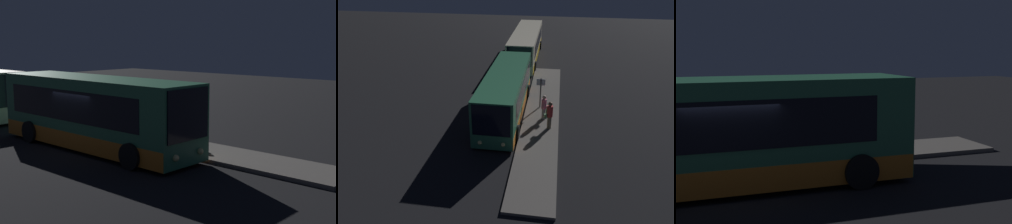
% 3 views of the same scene
% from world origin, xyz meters
% --- Properties ---
extents(ground, '(80.00, 80.00, 0.00)m').
position_xyz_m(ground, '(0.00, 0.00, 0.00)').
color(ground, black).
extents(platform, '(20.00, 2.41, 0.16)m').
position_xyz_m(platform, '(0.00, 2.80, 0.08)').
color(platform, '#605B56').
rests_on(platform, ground).
extents(bus_lead, '(10.51, 2.77, 3.09)m').
position_xyz_m(bus_lead, '(-0.04, 0.24, 1.54)').
color(bus_lead, '#2D704C').
rests_on(bus_lead, ground).
extents(bus_second, '(12.65, 2.87, 2.92)m').
position_xyz_m(bus_second, '(-13.92, 0.24, 1.45)').
color(bus_second, beige).
rests_on(bus_second, ground).
extents(passenger_boarding, '(0.47, 0.59, 1.74)m').
position_xyz_m(passenger_boarding, '(0.78, 2.97, 1.11)').
color(passenger_boarding, gray).
rests_on(passenger_boarding, platform).
extents(passenger_waiting, '(0.49, 0.63, 1.86)m').
position_xyz_m(passenger_waiting, '(2.01, 3.37, 1.17)').
color(passenger_waiting, '#6B604C').
rests_on(passenger_waiting, platform).
extents(suitcase, '(0.34, 0.20, 1.00)m').
position_xyz_m(suitcase, '(0.22, 3.18, 0.54)').
color(suitcase, '#598C59').
rests_on(suitcase, platform).
extents(sign_post, '(0.10, 0.62, 2.23)m').
position_xyz_m(sign_post, '(-1.10, 2.60, 1.56)').
color(sign_post, '#4C4C51').
rests_on(sign_post, platform).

